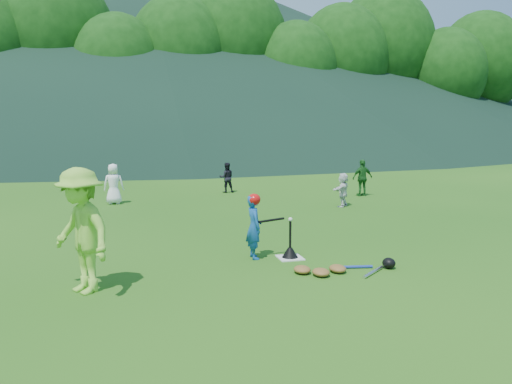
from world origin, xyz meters
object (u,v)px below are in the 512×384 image
Objects in this scene: fielder_c at (362,178)px; equipment_pile at (338,269)px; batter_child at (254,227)px; fielder_d at (343,190)px; batting_tee at (290,251)px; fielder_a at (114,184)px; home_plate at (290,258)px; fielder_b at (227,178)px; adult_coach at (81,231)px.

fielder_c is 0.69× the size of equipment_pile.
fielder_d is (3.96, 4.79, -0.09)m from batter_child.
fielder_c is at bearing 54.34° from batting_tee.
fielder_a and fielder_c have the same top height.
fielder_c is (4.84, 6.75, 0.61)m from home_plate.
fielder_b is 8.76m from batting_tee.
batting_tee is (-0.55, -8.74, -0.40)m from fielder_b.
equipment_pile is (-0.05, -9.78, -0.47)m from fielder_b.
batter_child reaches higher than batting_tee.
fielder_b is 0.86× the size of fielder_c.
fielder_c is at bearing 158.39° from fielder_b.
home_plate is 1.16m from equipment_pile.
fielder_a is 6.96m from fielder_d.
home_plate is 0.36× the size of fielder_c.
home_plate is 3.81m from adult_coach.
batter_child is 7.49m from fielder_a.
fielder_b reaches higher than fielder_d.
fielder_c is (8.13, -0.44, 0.00)m from fielder_a.
home_plate is 0.12m from batting_tee.
equipment_pile is at bearing 92.96° from fielder_b.
batter_child reaches higher than fielder_b.
adult_coach is at bearing 109.43° from batter_child.
fielder_b reaches higher than home_plate.
fielder_a reaches higher than home_plate.
fielder_c is at bearing -177.86° from fielder_a.
fielder_a is 9.08m from equipment_pile.
fielder_a is at bearing -63.09° from fielder_d.
fielder_b is at bearing -10.08° from batter_child.
adult_coach is 8.18m from fielder_a.
fielder_a is (0.28, 8.17, -0.31)m from adult_coach.
home_plate is 0.66× the size of batting_tee.
adult_coach is 1.85× the size of fielder_d.
fielder_c is at bearing 54.34° from home_plate.
fielder_a reaches higher than batter_child.
fielder_c is (4.29, -1.99, 0.09)m from fielder_b.
fielder_d is (3.32, 4.97, 0.49)m from home_plate.
fielder_b is 4.73m from fielder_c.
fielder_c is 2.35m from fielder_d.
home_plate is at bearing -107.40° from batter_child.
adult_coach is at bearing -164.71° from home_plate.
batter_child is at bearing 46.37° from fielder_c.
fielder_a is (-2.64, 7.01, 0.03)m from batter_child.
adult_coach reaches higher than fielder_d.
batting_tee is (0.00, 0.00, 0.12)m from home_plate.
home_plate is 0.42× the size of fielder_b.
adult_coach is (-3.57, -0.98, 0.92)m from home_plate.
batter_child is at bearing 5.92° from fielder_d.
fielder_a is at bearing 25.22° from fielder_b.
adult_coach reaches higher than batter_child.
fielder_c is at bearing 60.88° from equipment_pile.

